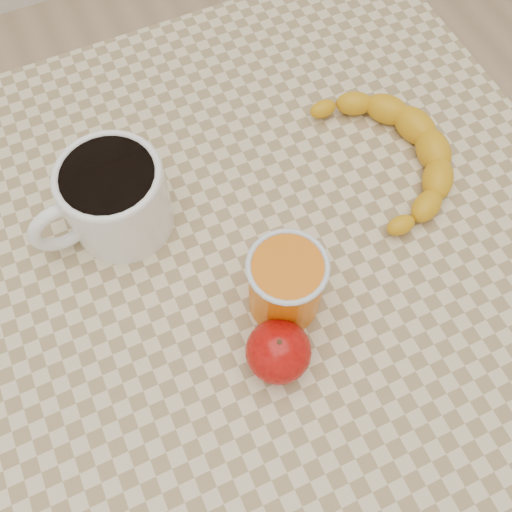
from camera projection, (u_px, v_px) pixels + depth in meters
name	position (u px, v px, depth m)	size (l,w,h in m)	color
ground	(256.00, 404.00, 1.31)	(3.00, 3.00, 0.00)	tan
table	(256.00, 293.00, 0.72)	(0.80, 0.80, 0.75)	beige
coffee_mug	(113.00, 198.00, 0.62)	(0.17, 0.13, 0.10)	white
orange_juice_glass	(286.00, 284.00, 0.57)	(0.08, 0.08, 0.09)	#DD6307
apple	(278.00, 351.00, 0.56)	(0.08, 0.08, 0.06)	#890406
banana	(390.00, 155.00, 0.68)	(0.21, 0.27, 0.04)	gold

